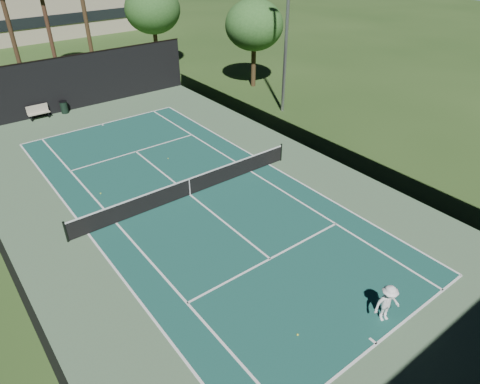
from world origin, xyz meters
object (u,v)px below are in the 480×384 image
at_px(park_bench, 38,112).
at_px(tennis_net, 189,186).
at_px(tennis_ball_d, 101,193).
at_px(player, 387,303).
at_px(tennis_ball_c, 168,158).
at_px(trash_bin, 64,107).
at_px(tennis_ball_a, 298,335).
at_px(tennis_ball_b, 105,216).

bearing_deg(park_bench, tennis_net, -78.54).
bearing_deg(tennis_ball_d, tennis_net, -38.94).
xyz_separation_m(player, tennis_ball_d, (-4.79, 14.32, -0.74)).
xyz_separation_m(tennis_ball_c, trash_bin, (-2.45, 11.30, 0.45)).
relative_size(tennis_ball_a, tennis_ball_d, 0.99).
bearing_deg(tennis_net, tennis_ball_c, 75.45).
bearing_deg(trash_bin, tennis_ball_b, -101.37).
distance_m(tennis_net, tennis_ball_b, 4.41).
height_order(tennis_ball_a, trash_bin, trash_bin).
xyz_separation_m(tennis_ball_b, tennis_ball_c, (5.41, 3.43, -0.00)).
bearing_deg(tennis_ball_c, tennis_ball_a, -101.78).
bearing_deg(player, tennis_net, 115.01).
relative_size(tennis_ball_a, tennis_ball_c, 1.22).
height_order(tennis_ball_b, tennis_ball_d, tennis_ball_d).
relative_size(player, park_bench, 1.04).
relative_size(tennis_ball_c, park_bench, 0.04).
bearing_deg(tennis_ball_b, tennis_ball_a, -77.44).
height_order(player, trash_bin, player).
xyz_separation_m(tennis_ball_d, trash_bin, (2.36, 12.65, 0.44)).
relative_size(tennis_net, trash_bin, 13.65).
bearing_deg(tennis_ball_a, player, -24.53).
distance_m(tennis_ball_b, tennis_ball_c, 6.41).
height_order(tennis_ball_d, park_bench, park_bench).
bearing_deg(trash_bin, park_bench, 178.97).
relative_size(tennis_ball_b, tennis_ball_d, 0.85).
bearing_deg(tennis_net, tennis_ball_a, -100.56).
height_order(tennis_ball_c, tennis_ball_d, tennis_ball_d).
xyz_separation_m(tennis_net, tennis_ball_b, (-4.29, 0.90, -0.53)).
relative_size(tennis_net, park_bench, 8.60).
height_order(tennis_net, park_bench, tennis_net).
relative_size(tennis_ball_a, park_bench, 0.05).
distance_m(tennis_ball_a, tennis_ball_d, 13.09).
xyz_separation_m(tennis_net, player, (1.11, -11.34, 0.22)).
distance_m(tennis_net, trash_bin, 15.68).
relative_size(player, tennis_ball_b, 24.85).
bearing_deg(park_bench, tennis_ball_b, -94.32).
height_order(tennis_net, trash_bin, tennis_net).
xyz_separation_m(tennis_ball_c, park_bench, (-4.30, 11.33, 0.52)).
height_order(player, tennis_ball_d, player).
distance_m(park_bench, trash_bin, 1.85).
height_order(player, tennis_ball_b, player).
xyz_separation_m(tennis_ball_b, tennis_ball_d, (0.60, 2.08, 0.01)).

